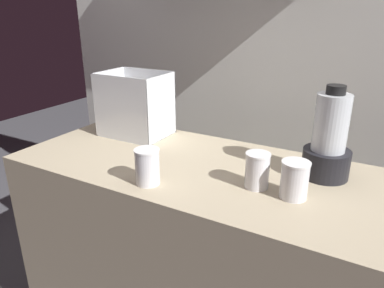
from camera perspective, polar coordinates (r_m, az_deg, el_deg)
counter at (r=1.63m, az=0.00°, el=-17.74°), size 1.40×0.64×0.90m
back_wall_unit at (r=1.99m, az=11.08°, el=14.82°), size 2.60×0.24×2.50m
carrot_display_bin at (r=1.71m, az=-8.97°, el=4.44°), size 0.30×0.23×0.29m
blender_pitcher at (r=1.33m, az=20.86°, el=0.19°), size 0.16×0.16×0.33m
juice_cup_carrot_far_left at (r=1.22m, az=-7.09°, el=-3.84°), size 0.09×0.09×0.12m
juice_cup_orange_left at (r=1.21m, az=10.31°, el=-4.38°), size 0.08×0.08×0.12m
juice_cup_orange_middle at (r=1.17m, az=15.95°, el=-5.70°), size 0.09×0.09×0.12m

